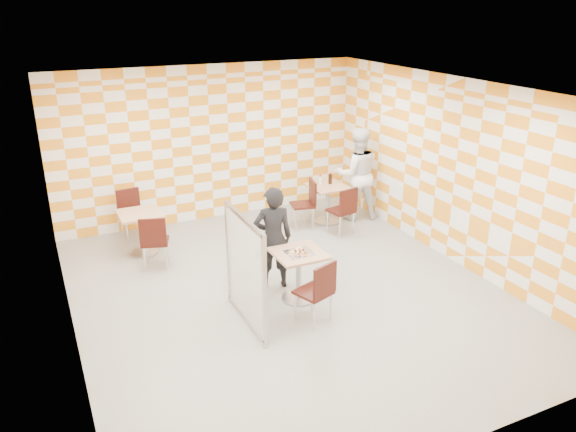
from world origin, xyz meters
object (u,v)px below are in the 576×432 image
Objects in this scene: soda_bottle at (330,179)px; chair_empty_near at (154,238)px; second_table at (328,198)px; chair_main_front at (319,288)px; man_dark at (273,238)px; partition at (245,270)px; chair_second_side at (307,200)px; sport_bottle at (320,180)px; chair_empty_far at (131,210)px; man_white at (357,174)px; chair_second_front at (344,207)px; empty_table at (141,226)px; main_table at (299,268)px.

chair_empty_near is at bearing -168.74° from soda_bottle.
second_table is 0.81× the size of chair_empty_near.
soda_bottle reaches higher than chair_main_front.
soda_bottle is (2.12, 2.05, 0.06)m from man_dark.
partition is (-2.78, -2.76, 0.28)m from second_table.
chair_second_side is 2.49m from man_dark.
sport_bottle is (1.93, 2.10, 0.04)m from man_dark.
second_table is 3.71m from chair_empty_far.
man_white is 0.55m from soda_bottle.
chair_empty_near reaches higher than second_table.
chair_second_front is 1.01m from man_white.
chair_second_front is 0.89m from sport_bottle.
empty_table is 0.47× the size of man_dark.
chair_empty_far is at bearing 169.02° from sport_bottle.
man_dark is (-0.17, 0.52, 0.29)m from main_table.
man_dark reaches higher than chair_empty_far.
chair_main_front is 0.58× the size of man_dark.
man_white is (1.09, 0.00, 0.37)m from chair_second_side.
empty_table is 0.74m from chair_empty_far.
main_table is at bearing -62.04° from chair_empty_far.
empty_table is 0.41× the size of man_white.
main_table is at bearing -127.21° from soda_bottle.
empty_table is at bearing 177.86° from chair_second_side.
main_table is 3.25m from soda_bottle.
empty_table is at bearing -179.90° from soda_bottle.
chair_empty_near is at bearing -168.93° from chair_second_side.
chair_main_front is 1.00× the size of chair_second_front.
chair_second_front is 0.58× the size of man_dark.
second_table is 0.47m from chair_second_side.
chair_second_side is 3.11m from chair_empty_near.
empty_table is 3.69m from chair_main_front.
chair_main_front is 3.83m from sport_bottle.
soda_bottle reaches higher than main_table.
sport_bottle reaches higher than empty_table.
chair_empty_near is 0.50× the size of man_white.
empty_table is 3.12m from chair_second_side.
chair_main_front is 4.09m from man_white.
main_table is 0.47× the size of man_dark.
chair_second_front reaches higher than empty_table.
main_table is 0.81× the size of chair_empty_near.
second_table is 2.84m from man_dark.
second_table is 0.81× the size of chair_main_front.
chair_empty_near is at bearing 23.99° from man_white.
chair_empty_near is 1.46m from chair_empty_far.
chair_main_front is 3.49m from chair_second_side.
man_white reaches higher than chair_empty_near.
man_white is 9.16× the size of sport_bottle.
empty_table is at bearing 123.87° from main_table.
chair_second_front is at bearing 37.00° from partition.
main_table and empty_table have the same top height.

